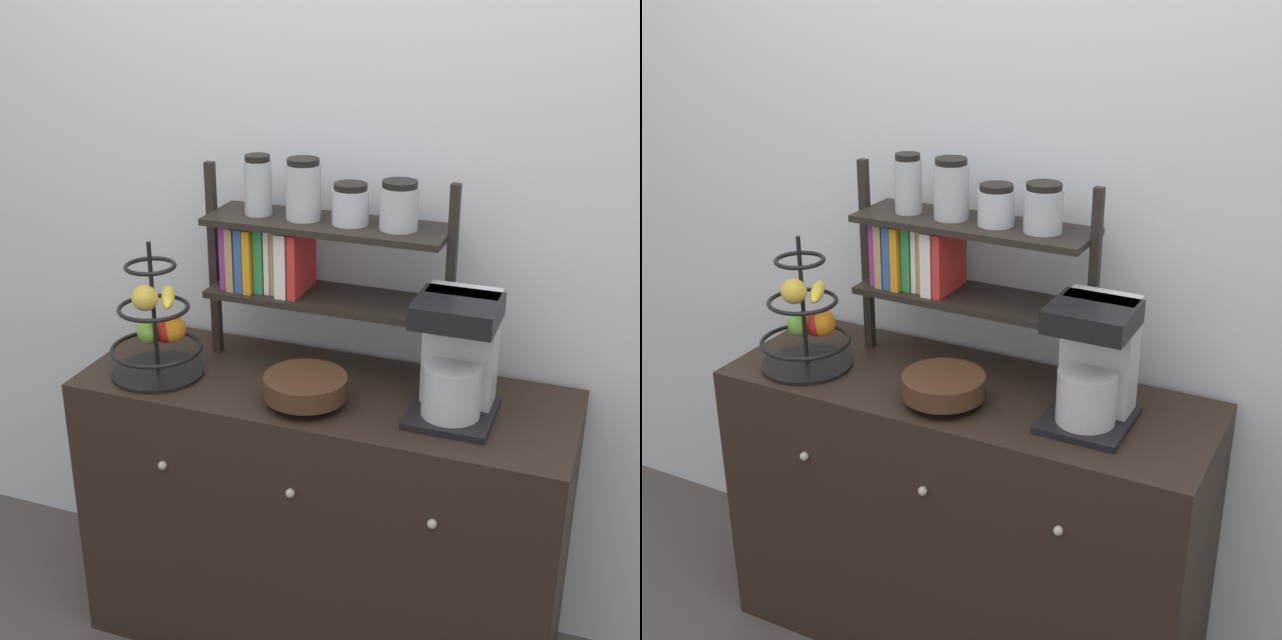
# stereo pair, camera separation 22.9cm
# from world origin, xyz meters

# --- Properties ---
(wall_back) EXTENTS (7.00, 0.05, 2.60)m
(wall_back) POSITION_xyz_m (0.00, 0.51, 1.30)
(wall_back) COLOR silver
(wall_back) RESTS_ON ground_plane
(sideboard) EXTENTS (1.33, 0.49, 0.83)m
(sideboard) POSITION_xyz_m (0.00, 0.23, 0.41)
(sideboard) COLOR black
(sideboard) RESTS_ON ground_plane
(coffee_maker) EXTENTS (0.21, 0.22, 0.32)m
(coffee_maker) POSITION_xyz_m (0.35, 0.22, 0.98)
(coffee_maker) COLOR black
(coffee_maker) RESTS_ON sideboard
(fruit_stand) EXTENTS (0.25, 0.25, 0.38)m
(fruit_stand) POSITION_xyz_m (-0.46, 0.17, 0.95)
(fruit_stand) COLOR black
(fruit_stand) RESTS_ON sideboard
(wooden_bowl) EXTENTS (0.22, 0.22, 0.08)m
(wooden_bowl) POSITION_xyz_m (-0.01, 0.13, 0.87)
(wooden_bowl) COLOR #422819
(wooden_bowl) RESTS_ON sideboard
(shelf_hutch) EXTENTS (0.69, 0.20, 0.58)m
(shelf_hutch) POSITION_xyz_m (-0.09, 0.35, 1.19)
(shelf_hutch) COLOR black
(shelf_hutch) RESTS_ON sideboard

